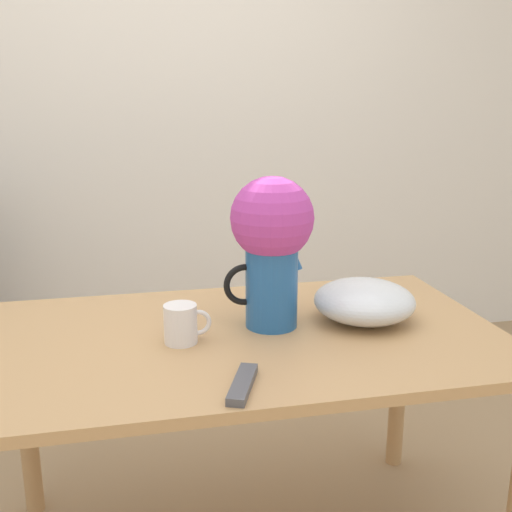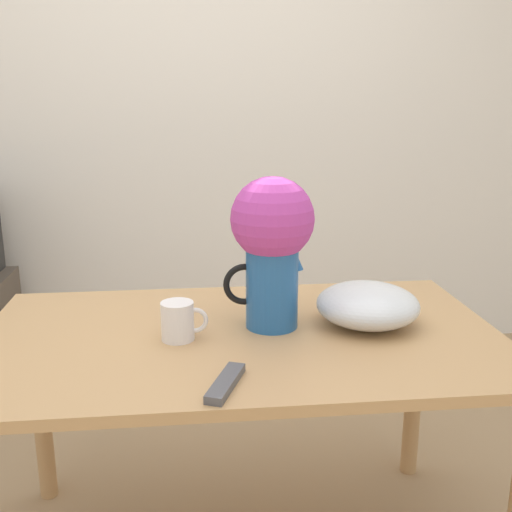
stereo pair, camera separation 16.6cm
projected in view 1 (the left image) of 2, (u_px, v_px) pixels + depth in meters
name	position (u px, v px, depth m)	size (l,w,h in m)	color
wall_back	(160.00, 113.00, 3.06)	(8.00, 0.05, 2.60)	silver
table	(243.00, 365.00, 1.69)	(1.45, 0.85, 0.74)	tan
flower_vase	(272.00, 238.00, 1.66)	(0.25, 0.23, 0.43)	#235B9E
coffee_mug	(182.00, 324.00, 1.59)	(0.13, 0.09, 0.11)	white
white_bowl	(364.00, 301.00, 1.75)	(0.30, 0.30, 0.12)	silver
remote_control	(243.00, 384.00, 1.35)	(0.10, 0.18, 0.02)	#4C4C51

